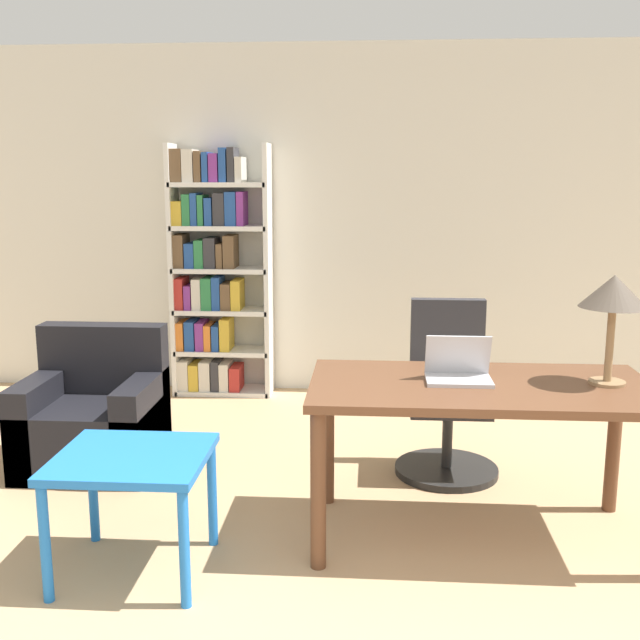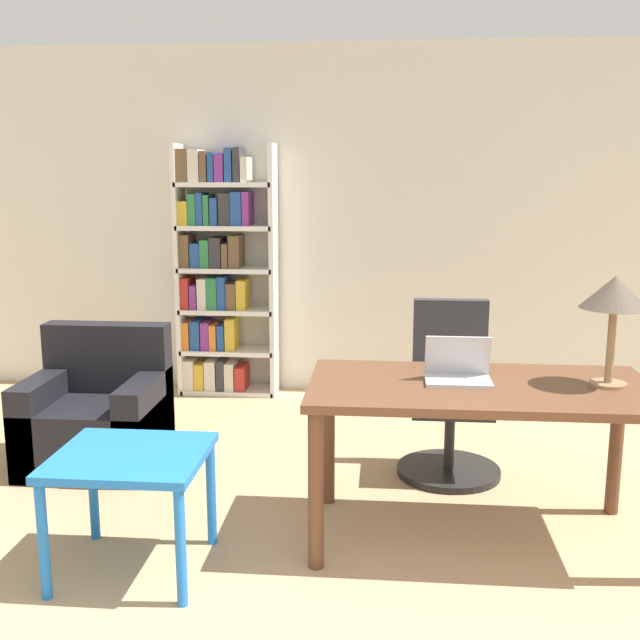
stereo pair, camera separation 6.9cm
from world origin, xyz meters
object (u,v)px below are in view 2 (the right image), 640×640
laptop (458,371)px  side_table_blue (131,470)px  bookshelf (219,273)px  office_chair (450,401)px  armchair (97,419)px  desk (480,406)px  table_lamp (615,296)px

laptop → side_table_blue: laptop is taller
laptop → bookshelf: bearing=125.9°
office_chair → laptop: bearing=-92.8°
laptop → armchair: laptop is taller
desk → table_lamp: size_ratio=3.13×
office_chair → side_table_blue: bearing=-139.2°
desk → bookshelf: (-1.75, 2.31, 0.30)m
office_chair → desk: bearing=-85.6°
laptop → table_lamp: 0.77m
laptop → table_lamp: size_ratio=0.60×
laptop → side_table_blue: 1.54m
office_chair → side_table_blue: size_ratio=1.56×
table_lamp → side_table_blue: size_ratio=0.79×
office_chair → bookshelf: (-1.68, 1.47, 0.54)m
office_chair → side_table_blue: (-1.47, -1.27, 0.04)m
desk → armchair: bearing=160.6°
laptop → office_chair: size_ratio=0.30×
laptop → armchair: bearing=160.6°
office_chair → armchair: office_chair is taller
side_table_blue → armchair: size_ratio=0.78×
office_chair → side_table_blue: office_chair is taller
armchair → side_table_blue: bearing=-62.1°
laptop → side_table_blue: bearing=-162.0°
bookshelf → laptop: bearing=-54.1°
table_lamp → side_table_blue: table_lamp is taller
table_lamp → armchair: 2.97m
laptop → bookshelf: (-1.65, 2.28, 0.15)m
desk → laptop: (-0.10, 0.04, 0.15)m
office_chair → table_lamp: bearing=-51.5°
side_table_blue → laptop: bearing=18.0°
table_lamp → side_table_blue: (-2.11, -0.46, -0.72)m
desk → armchair: size_ratio=1.94×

